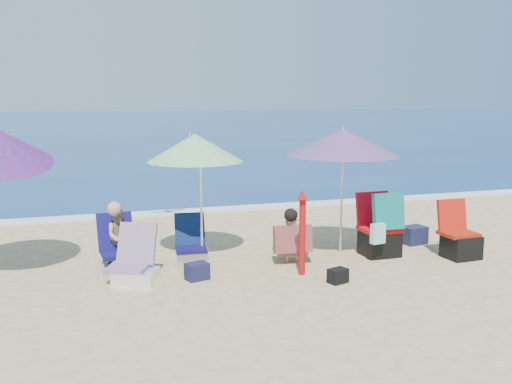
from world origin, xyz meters
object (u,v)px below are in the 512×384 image
object	(u,v)px
furled_umbrella	(302,228)
camp_chair_right	(380,233)
umbrella_striped	(195,148)
chair_rainbow	(135,267)
person_left	(119,235)
person_center	(292,236)
camp_chair_left	(459,241)
chair_navy	(191,246)
umbrella_turquoise	(343,142)

from	to	relation	value
furled_umbrella	camp_chair_right	bearing A→B (deg)	19.20
umbrella_striped	chair_rainbow	size ratio (longest dim) A/B	2.30
furled_umbrella	person_left	world-z (taller)	furled_umbrella
person_left	chair_rainbow	bearing A→B (deg)	-81.68
furled_umbrella	chair_rainbow	size ratio (longest dim) A/B	1.44
umbrella_striped	person_center	distance (m)	2.04
furled_umbrella	camp_chair_left	size ratio (longest dim) A/B	1.37
umbrella_striped	person_center	size ratio (longest dim) A/B	2.34
chair_rainbow	person_left	bearing A→B (deg)	98.32
chair_navy	person_center	bearing A→B (deg)	-27.69
chair_navy	person_center	xyz separation A→B (m)	(1.43, -0.75, 0.24)
person_center	chair_navy	bearing A→B (deg)	152.31
chair_rainbow	person_center	xyz separation A→B (m)	(2.42, 0.17, 0.21)
camp_chair_right	furled_umbrella	bearing A→B (deg)	-160.80
chair_navy	camp_chair_left	world-z (taller)	camp_chair_left
furled_umbrella	person_center	distance (m)	0.68
umbrella_striped	camp_chair_left	size ratio (longest dim) A/B	2.20
person_center	person_left	size ratio (longest dim) A/B	0.87
chair_navy	chair_rainbow	size ratio (longest dim) A/B	0.80
chair_navy	umbrella_turquoise	bearing A→B (deg)	-11.11
chair_rainbow	person_center	bearing A→B (deg)	3.95
furled_umbrella	chair_navy	size ratio (longest dim) A/B	1.80
chair_navy	umbrella_striped	bearing A→B (deg)	1.61
furled_umbrella	chair_rainbow	distance (m)	2.43
umbrella_turquoise	furled_umbrella	world-z (taller)	umbrella_turquoise
furled_umbrella	camp_chair_right	size ratio (longest dim) A/B	1.18
umbrella_turquoise	furled_umbrella	size ratio (longest dim) A/B	1.65
umbrella_striped	person_left	size ratio (longest dim) A/B	2.03
umbrella_striped	camp_chair_right	xyz separation A→B (m)	(2.84, -0.82, -1.38)
furled_umbrella	camp_chair_left	xyz separation A→B (m)	(2.74, 0.07, -0.42)
camp_chair_right	person_left	bearing A→B (deg)	168.82
camp_chair_left	person_center	bearing A→B (deg)	168.33
umbrella_turquoise	person_left	distance (m)	3.81
camp_chair_left	camp_chair_right	xyz separation A→B (m)	(-1.16, 0.48, 0.11)
furled_umbrella	camp_chair_right	distance (m)	1.70
person_center	furled_umbrella	bearing A→B (deg)	-97.43
camp_chair_right	person_center	world-z (taller)	camp_chair_right
umbrella_turquoise	person_center	distance (m)	1.73
furled_umbrella	camp_chair_left	distance (m)	2.78
chair_rainbow	camp_chair_left	bearing A→B (deg)	-4.30
camp_chair_left	camp_chair_right	size ratio (longest dim) A/B	0.86
furled_umbrella	person_center	world-z (taller)	furled_umbrella
camp_chair_left	camp_chair_right	distance (m)	1.26
umbrella_turquoise	camp_chair_right	size ratio (longest dim) A/B	1.95
camp_chair_left	person_left	xyz separation A→B (m)	(-5.22, 1.28, 0.18)
chair_rainbow	camp_chair_right	size ratio (longest dim) A/B	0.82
person_center	person_left	world-z (taller)	person_left
camp_chair_left	person_left	size ratio (longest dim) A/B	0.92
person_center	camp_chair_right	bearing A→B (deg)	-2.58
umbrella_turquoise	person_center	size ratio (longest dim) A/B	2.41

